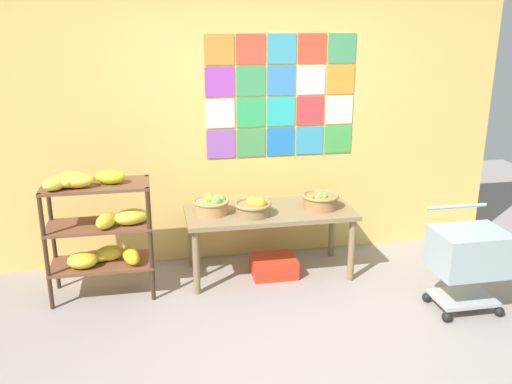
# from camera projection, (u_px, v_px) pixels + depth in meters

# --- Properties ---
(ground) EXTENTS (9.64, 9.64, 0.00)m
(ground) POSITION_uv_depth(u_px,v_px,m) (302.00, 357.00, 3.87)
(ground) COLOR gray
(back_wall_with_art) EXTENTS (4.88, 0.07, 2.91)m
(back_wall_with_art) POSITION_uv_depth(u_px,v_px,m) (254.00, 109.00, 5.16)
(back_wall_with_art) COLOR #EAC161
(back_wall_with_art) RESTS_ON ground
(banana_shelf_unit) EXTENTS (0.85, 0.45, 1.11)m
(banana_shelf_unit) POSITION_uv_depth(u_px,v_px,m) (98.00, 222.00, 4.52)
(banana_shelf_unit) COLOR #3D2818
(banana_shelf_unit) RESTS_ON ground
(display_table) EXTENTS (1.51, 0.67, 0.62)m
(display_table) POSITION_uv_depth(u_px,v_px,m) (269.00, 217.00, 4.97)
(display_table) COLOR olive
(display_table) RESTS_ON ground
(fruit_basket_back_left) EXTENTS (0.33, 0.33, 0.16)m
(fruit_basket_back_left) POSITION_uv_depth(u_px,v_px,m) (320.00, 200.00, 4.98)
(fruit_basket_back_left) COLOR #9B6F41
(fruit_basket_back_left) RESTS_ON display_table
(fruit_basket_left) EXTENTS (0.33, 0.33, 0.16)m
(fruit_basket_left) POSITION_uv_depth(u_px,v_px,m) (253.00, 207.00, 4.80)
(fruit_basket_left) COLOR olive
(fruit_basket_left) RESTS_ON display_table
(fruit_basket_right) EXTENTS (0.32, 0.32, 0.17)m
(fruit_basket_right) POSITION_uv_depth(u_px,v_px,m) (211.00, 205.00, 4.84)
(fruit_basket_right) COLOR tan
(fruit_basket_right) RESTS_ON display_table
(produce_crate_under_table) EXTENTS (0.40, 0.33, 0.17)m
(produce_crate_under_table) POSITION_uv_depth(u_px,v_px,m) (274.00, 266.00, 5.08)
(produce_crate_under_table) COLOR red
(produce_crate_under_table) RESTS_ON ground
(shopping_cart) EXTENTS (0.55, 0.47, 0.82)m
(shopping_cart) POSITION_uv_depth(u_px,v_px,m) (468.00, 255.00, 4.36)
(shopping_cart) COLOR black
(shopping_cart) RESTS_ON ground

